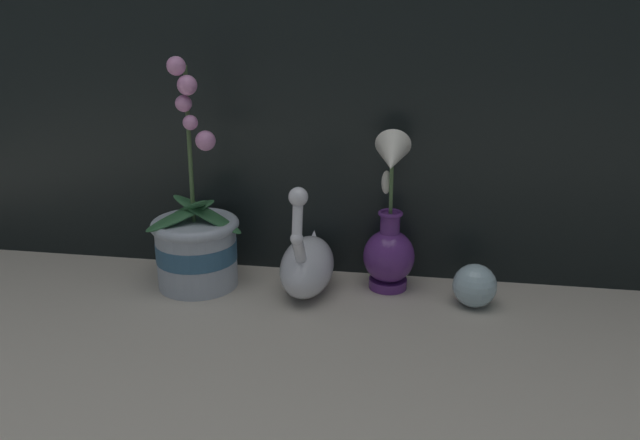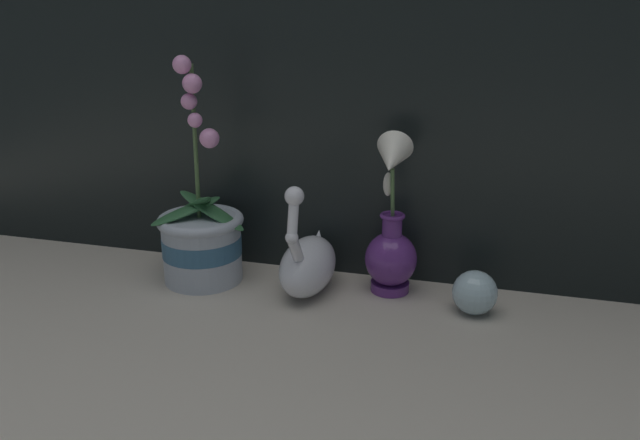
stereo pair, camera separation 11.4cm
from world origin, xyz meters
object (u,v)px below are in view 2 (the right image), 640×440
(blue_vase, at_px, (391,239))
(glass_sphere, at_px, (475,293))
(orchid_potted_plant, at_px, (202,238))
(swan_figurine, at_px, (308,262))

(blue_vase, relative_size, glass_sphere, 3.94)
(orchid_potted_plant, height_order, glass_sphere, orchid_potted_plant)
(orchid_potted_plant, bearing_deg, glass_sphere, -0.86)
(swan_figurine, bearing_deg, glass_sphere, -2.09)
(orchid_potted_plant, relative_size, glass_sphere, 5.50)
(orchid_potted_plant, bearing_deg, blue_vase, 5.94)
(swan_figurine, bearing_deg, blue_vase, 12.96)
(orchid_potted_plant, xyz_separation_m, blue_vase, (0.37, 0.04, 0.02))
(orchid_potted_plant, relative_size, swan_figurine, 1.90)
(orchid_potted_plant, distance_m, swan_figurine, 0.22)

